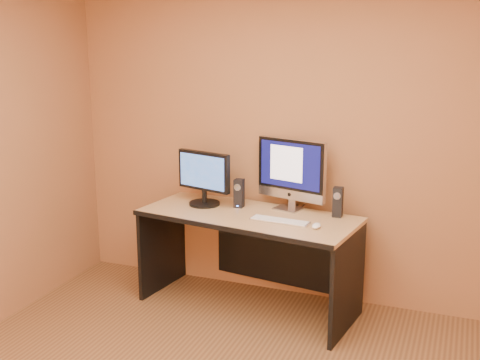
% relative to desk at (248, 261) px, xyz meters
% --- Properties ---
extents(walls, '(4.00, 4.00, 2.60)m').
position_rel_desk_xyz_m(walls, '(0.34, -1.60, 0.91)').
color(walls, '#935D3B').
rests_on(walls, ground).
extents(desk, '(1.75, 0.96, 0.77)m').
position_rel_desk_xyz_m(desk, '(0.00, 0.00, 0.00)').
color(desk, tan).
rests_on(desk, ground).
extents(imac, '(0.63, 0.37, 0.57)m').
position_rel_desk_xyz_m(imac, '(0.25, 0.24, 0.67)').
color(imac, '#B7B7BC').
rests_on(imac, desk).
extents(second_monitor, '(0.55, 0.37, 0.44)m').
position_rel_desk_xyz_m(second_monitor, '(-0.42, 0.12, 0.60)').
color(second_monitor, black).
rests_on(second_monitor, desk).
extents(speaker_left, '(0.07, 0.08, 0.23)m').
position_rel_desk_xyz_m(speaker_left, '(-0.14, 0.16, 0.50)').
color(speaker_left, black).
rests_on(speaker_left, desk).
extents(speaker_right, '(0.07, 0.08, 0.23)m').
position_rel_desk_xyz_m(speaker_right, '(0.65, 0.18, 0.50)').
color(speaker_right, black).
rests_on(speaker_right, desk).
extents(keyboard, '(0.46, 0.16, 0.02)m').
position_rel_desk_xyz_m(keyboard, '(0.28, -0.10, 0.39)').
color(keyboard, silver).
rests_on(keyboard, desk).
extents(mouse, '(0.06, 0.11, 0.04)m').
position_rel_desk_xyz_m(mouse, '(0.57, -0.15, 0.40)').
color(mouse, white).
rests_on(mouse, desk).
extents(cable_a, '(0.02, 0.23, 0.01)m').
position_rel_desk_xyz_m(cable_a, '(0.34, 0.32, 0.39)').
color(cable_a, black).
rests_on(cable_a, desk).
extents(cable_b, '(0.11, 0.16, 0.01)m').
position_rel_desk_xyz_m(cable_b, '(0.24, 0.29, 0.39)').
color(cable_b, black).
rests_on(cable_b, desk).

